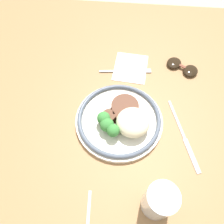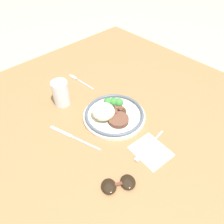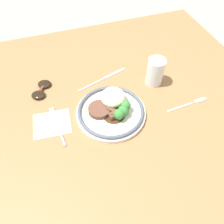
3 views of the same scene
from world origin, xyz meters
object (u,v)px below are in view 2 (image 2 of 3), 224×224
at_px(juice_glass, 61,94).
at_px(spoon, 76,79).
at_px(fork, 147,148).
at_px(plate, 113,113).
at_px(sunglasses, 118,184).
at_px(knife, 72,137).

bearing_deg(juice_glass, spoon, -54.97).
distance_m(juice_glass, fork, 0.41).
relative_size(plate, sunglasses, 2.09).
xyz_separation_m(fork, knife, (0.22, 0.16, -0.00)).
bearing_deg(fork, knife, -60.55).
bearing_deg(sunglasses, plate, -10.01).
relative_size(knife, spoon, 1.26).
distance_m(fork, sunglasses, 0.17).
bearing_deg(spoon, sunglasses, 152.00).
bearing_deg(fork, sunglasses, 3.56).
xyz_separation_m(juice_glass, sunglasses, (-0.43, 0.09, -0.04)).
bearing_deg(spoon, juice_glass, 121.18).
distance_m(knife, sunglasses, 0.25).
relative_size(knife, sunglasses, 1.84).
xyz_separation_m(plate, fork, (-0.19, 0.02, -0.02)).
xyz_separation_m(plate, knife, (0.03, 0.18, -0.02)).
relative_size(plate, fork, 1.44).
bearing_deg(sunglasses, spoon, 5.89).
distance_m(juice_glass, spoon, 0.18).
xyz_separation_m(knife, spoon, (0.28, -0.23, 0.00)).
height_order(juice_glass, sunglasses, juice_glass).
relative_size(plate, knife, 1.14).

